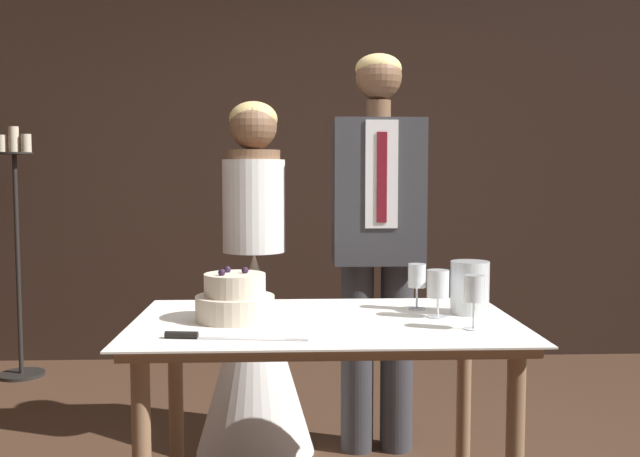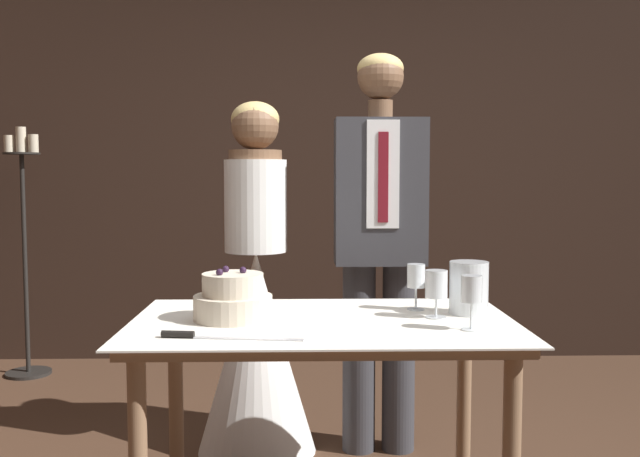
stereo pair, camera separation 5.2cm
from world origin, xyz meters
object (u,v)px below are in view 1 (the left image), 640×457
object	(u,v)px
cake_table	(325,348)
cake_knife	(208,336)
wine_glass_near	(474,290)
wine_glass_middle	(438,285)
tiered_cake	(235,299)
bride	(255,325)
candle_stand	(18,253)
wine_glass_far	(417,277)
groom	(378,232)
hurricane_candle	(470,289)

from	to	relation	value
cake_table	cake_knife	xyz separation A→B (m)	(-0.36, -0.26, 0.10)
wine_glass_near	wine_glass_middle	world-z (taller)	wine_glass_near
tiered_cake	bride	distance (m)	0.85
wine_glass_middle	candle_stand	distance (m)	3.02
wine_glass_middle	wine_glass_far	bearing A→B (deg)	108.02
wine_glass_near	groom	size ratio (longest dim) A/B	0.10
cake_knife	wine_glass_near	distance (m)	0.84
wine_glass_far	wine_glass_middle	bearing A→B (deg)	-71.98
cake_knife	hurricane_candle	distance (m)	0.95
wine_glass_middle	groom	distance (m)	0.81
cake_knife	wine_glass_middle	size ratio (longest dim) A/B	2.62
wine_glass_far	candle_stand	xyz separation A→B (m)	(-2.15, 1.92, -0.12)
wine_glass_near	wine_glass_middle	distance (m)	0.21
wine_glass_far	wine_glass_near	bearing A→B (deg)	-70.13
hurricane_candle	candle_stand	world-z (taller)	candle_stand
cake_knife	candle_stand	size ratio (longest dim) A/B	0.28
wine_glass_near	bride	world-z (taller)	bride
wine_glass_middle	groom	bearing A→B (deg)	97.95
tiered_cake	candle_stand	size ratio (longest dim) A/B	0.17
groom	tiered_cake	bearing A→B (deg)	-126.04
hurricane_candle	groom	bearing A→B (deg)	108.17
tiered_cake	wine_glass_near	size ratio (longest dim) A/B	1.53
groom	candle_stand	world-z (taller)	groom
wine_glass_far	hurricane_candle	xyz separation A→B (m)	(0.17, -0.08, -0.03)
hurricane_candle	bride	size ratio (longest dim) A/B	0.12
tiered_cake	bride	size ratio (longest dim) A/B	0.17
wine_glass_near	hurricane_candle	world-z (taller)	hurricane_candle
wine_glass_middle	bride	world-z (taller)	bride
tiered_cake	groom	bearing A→B (deg)	53.96
wine_glass_far	candle_stand	distance (m)	2.89
groom	cake_knife	bearing A→B (deg)	-120.83
cake_knife	wine_glass_near	xyz separation A→B (m)	(0.83, 0.10, 0.12)
cake_knife	wine_glass_middle	bearing A→B (deg)	27.93
hurricane_candle	wine_glass_far	bearing A→B (deg)	155.87
wine_glass_middle	bride	size ratio (longest dim) A/B	0.10
wine_glass_middle	bride	bearing A→B (deg)	130.21
bride	candle_stand	size ratio (longest dim) A/B	1.02
cake_table	wine_glass_near	world-z (taller)	wine_glass_near
cake_table	wine_glass_near	bearing A→B (deg)	-19.39
wine_glass_far	hurricane_candle	size ratio (longest dim) A/B	0.90
cake_knife	candle_stand	bearing A→B (deg)	128.51
tiered_cake	cake_knife	world-z (taller)	tiered_cake
wine_glass_far	groom	distance (m)	0.66
hurricane_candle	bride	bearing A→B (deg)	137.67
cake_table	candle_stand	world-z (taller)	candle_stand
tiered_cake	bride	world-z (taller)	bride
tiered_cake	groom	world-z (taller)	groom
wine_glass_far	bride	xyz separation A→B (m)	(-0.62, 0.65, -0.31)
candle_stand	bride	bearing A→B (deg)	-39.83
cake_knife	bride	size ratio (longest dim) A/B	0.27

